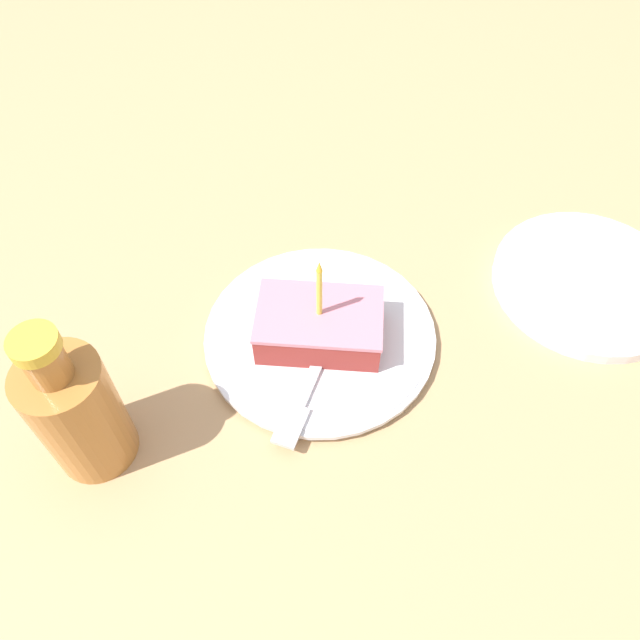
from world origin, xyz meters
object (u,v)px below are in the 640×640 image
object	(u,v)px
cake_slice	(319,325)
side_plate	(589,282)
bottle	(77,411)
fork	(308,385)
plate	(320,335)

from	to	relation	value
cake_slice	side_plate	distance (m)	0.33
cake_slice	bottle	xyz separation A→B (m)	(0.14, -0.20, 0.04)
fork	side_plate	distance (m)	0.36
plate	side_plate	world-z (taller)	same
fork	side_plate	xyz separation A→B (m)	(-0.17, 0.31, -0.01)
cake_slice	fork	bearing A→B (deg)	-5.66
fork	side_plate	world-z (taller)	fork
cake_slice	side_plate	size ratio (longest dim) A/B	0.59
bottle	cake_slice	bearing A→B (deg)	124.35
bottle	side_plate	world-z (taller)	bottle
plate	cake_slice	world-z (taller)	cake_slice
plate	fork	bearing A→B (deg)	-5.22
plate	bottle	world-z (taller)	bottle
plate	side_plate	bearing A→B (deg)	108.41
fork	plate	bearing A→B (deg)	174.78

